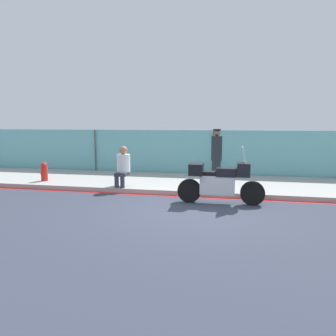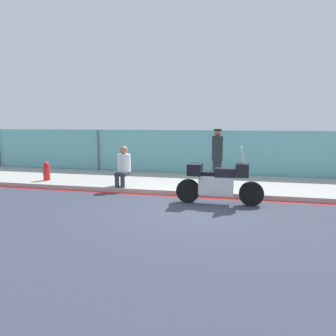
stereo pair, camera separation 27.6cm
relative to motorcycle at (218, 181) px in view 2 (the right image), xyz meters
The scene contains 8 objects.
ground_plane 1.04m from the motorcycle, 123.76° to the right, with size 120.00×120.00×0.00m, color #333847.
sidewalk 2.48m from the motorcycle, 101.22° to the left, with size 35.81×3.38×0.14m.
curb_paint_stripe 0.97m from the motorcycle, 128.19° to the left, with size 35.81×0.18×0.01m.
storefront_fence 4.19m from the motorcycle, 96.48° to the left, with size 34.02×0.17×1.81m.
motorcycle is the anchor object (origin of this frame).
officer_standing 2.01m from the motorcycle, 96.20° to the left, with size 0.34×0.34×1.76m.
person_seated_on_curb 3.25m from the motorcycle, 159.59° to the left, with size 0.41×0.66×1.24m.
fire_hydrant 6.13m from the motorcycle, 166.67° to the left, with size 0.22×0.28×0.63m.
Camera 2 is at (1.17, -7.67, 2.10)m, focal length 35.00 mm.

